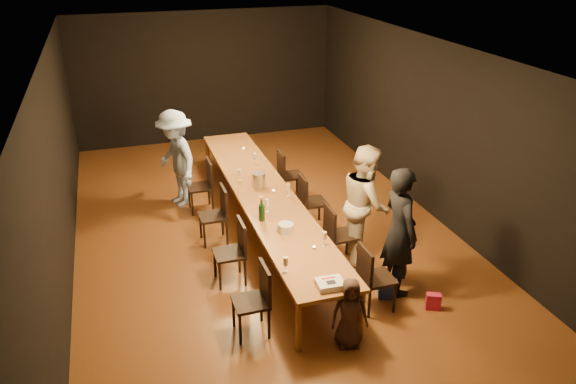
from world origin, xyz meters
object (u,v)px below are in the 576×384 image
object	(u,v)px
chair_left_3	(200,186)
ice_bucket	(259,180)
table	(264,195)
champagne_bottle	(262,209)
chair_right_1	(341,235)
birthday_cake	(330,284)
chair_left_1	(229,253)
chair_right_2	(313,201)
woman_birthday	(400,231)
man_blue	(176,159)
child	(350,313)
chair_right_3	(291,175)
chair_left_2	(213,216)
woman_tan	(365,203)
plate_stack	(286,228)
chair_right_0	(377,277)
chair_left_0	(250,301)

from	to	relation	value
chair_left_3	ice_bucket	size ratio (longest dim) A/B	3.90
table	champagne_bottle	xyz separation A→B (m)	(-0.29, -0.92, 0.24)
chair_right_1	birthday_cake	bearing A→B (deg)	-27.43
chair_right_1	ice_bucket	size ratio (longest dim) A/B	3.90
chair_left_1	champagne_bottle	distance (m)	0.78
chair_right_2	woman_birthday	size ratio (longest dim) A/B	0.51
man_blue	birthday_cake	size ratio (longest dim) A/B	5.33
child	birthday_cake	world-z (taller)	child
chair_left_1	champagne_bottle	xyz separation A→B (m)	(0.56, 0.28, 0.47)
chair_right_3	chair_left_2	xyz separation A→B (m)	(-1.70, -1.20, 0.00)
chair_left_3	champagne_bottle	xyz separation A→B (m)	(0.56, -2.12, 0.47)
woman_birthday	woman_tan	distance (m)	0.95
chair_left_2	ice_bucket	world-z (taller)	ice_bucket
child	chair_right_3	bearing A→B (deg)	93.89
chair_left_1	man_blue	distance (m)	2.83
ice_bucket	woman_birthday	bearing A→B (deg)	-60.77
man_blue	chair_left_3	bearing A→B (deg)	23.82
ice_bucket	chair_left_2	bearing A→B (deg)	-163.12
chair_right_3	man_blue	size ratio (longest dim) A/B	0.53
champagne_bottle	chair_right_2	bearing A→B (deg)	38.92
chair_right_1	chair_left_1	size ratio (longest dim) A/B	1.00
chair_right_1	chair_left_3	distance (m)	2.94
chair_right_2	woman_tan	xyz separation A→B (m)	(0.39, -1.14, 0.44)
plate_stack	ice_bucket	distance (m)	1.61
chair_right_0	chair_right_2	world-z (taller)	same
chair_left_3	ice_bucket	xyz separation A→B (m)	(0.84, -0.95, 0.40)
chair_right_1	plate_stack	xyz separation A→B (m)	(-0.92, -0.16, 0.35)
chair_right_3	champagne_bottle	size ratio (longest dim) A/B	2.49
woman_birthday	chair_right_2	bearing A→B (deg)	9.70
birthday_cake	plate_stack	distance (m)	1.43
table	chair_right_2	world-z (taller)	chair_right_2
chair_right_2	ice_bucket	bearing A→B (deg)	-106.35
table	chair_left_2	xyz separation A→B (m)	(-0.85, 0.00, -0.24)
chair_right_0	table	bearing A→B (deg)	-160.50
chair_right_2	chair_left_0	distance (m)	2.94
chair_right_3	chair_right_1	bearing A→B (deg)	-0.00
chair_right_3	chair_left_3	xyz separation A→B (m)	(-1.70, 0.00, 0.00)
chair_right_0	plate_stack	distance (m)	1.43
chair_right_0	chair_left_1	xyz separation A→B (m)	(-1.70, 1.20, 0.00)
chair_left_1	birthday_cake	xyz separation A→B (m)	(0.88, -1.59, 0.32)
chair_left_2	chair_right_0	bearing A→B (deg)	-144.69
chair_left_2	woman_tan	distance (m)	2.42
child	champagne_bottle	size ratio (longest dim) A/B	2.45
chair_right_3	birthday_cake	size ratio (longest dim) A/B	2.80
champagne_bottle	chair_right_1	bearing A→B (deg)	-13.82
plate_stack	woman_birthday	bearing A→B (deg)	-28.43
chair_right_3	woman_birthday	size ratio (longest dim) A/B	0.51
table	chair_right_0	distance (m)	2.56
chair_left_2	woman_birthday	bearing A→B (deg)	-134.26
chair_right_2	woman_tan	world-z (taller)	woman_tan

